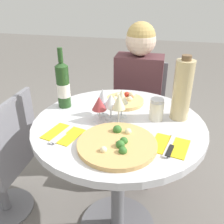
# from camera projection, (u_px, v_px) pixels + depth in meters

# --- Properties ---
(dining_table) EXTENTS (0.86, 0.86, 0.77)m
(dining_table) POSITION_uv_depth(u_px,v_px,m) (118.00, 150.00, 1.33)
(dining_table) COLOR slate
(dining_table) RESTS_ON ground_plane
(chair_behind_diner) EXTENTS (0.40, 0.40, 0.85)m
(chair_behind_diner) POSITION_uv_depth(u_px,v_px,m) (138.00, 118.00, 2.06)
(chair_behind_diner) COLOR slate
(chair_behind_diner) RESTS_ON ground_plane
(seated_diner) EXTENTS (0.34, 0.41, 1.17)m
(seated_diner) POSITION_uv_depth(u_px,v_px,m) (136.00, 109.00, 1.88)
(seated_diner) COLOR #512D33
(seated_diner) RESTS_ON ground_plane
(chair_empty_side) EXTENTS (0.40, 0.40, 0.85)m
(chair_empty_side) POSITION_uv_depth(u_px,v_px,m) (4.00, 164.00, 1.53)
(chair_empty_side) COLOR slate
(chair_empty_side) RESTS_ON ground_plane
(pizza_large) EXTENTS (0.34, 0.34, 0.05)m
(pizza_large) POSITION_uv_depth(u_px,v_px,m) (117.00, 144.00, 1.06)
(pizza_large) COLOR tan
(pizza_large) RESTS_ON dining_table
(pizza_small_far) EXTENTS (0.23, 0.23, 0.05)m
(pizza_small_far) POSITION_uv_depth(u_px,v_px,m) (124.00, 100.00, 1.45)
(pizza_small_far) COLOR #DBB26B
(pizza_small_far) RESTS_ON dining_table
(wine_bottle) EXTENTS (0.07, 0.07, 0.33)m
(wine_bottle) POSITION_uv_depth(u_px,v_px,m) (63.00, 85.00, 1.35)
(wine_bottle) COLOR #23471E
(wine_bottle) RESTS_ON dining_table
(tall_carafe) EXTENTS (0.09, 0.09, 0.33)m
(tall_carafe) POSITION_uv_depth(u_px,v_px,m) (182.00, 90.00, 1.22)
(tall_carafe) COLOR tan
(tall_carafe) RESTS_ON dining_table
(sugar_shaker) EXTENTS (0.07, 0.07, 0.11)m
(sugar_shaker) POSITION_uv_depth(u_px,v_px,m) (157.00, 109.00, 1.25)
(sugar_shaker) COLOR silver
(sugar_shaker) RESTS_ON dining_table
(wine_glass_front_left) EXTENTS (0.07, 0.07, 0.13)m
(wine_glass_front_left) POSITION_uv_depth(u_px,v_px,m) (99.00, 104.00, 1.22)
(wine_glass_front_left) COLOR silver
(wine_glass_front_left) RESTS_ON dining_table
(wine_glass_back_right) EXTENTS (0.07, 0.07, 0.15)m
(wine_glass_back_right) POSITION_uv_depth(u_px,v_px,m) (122.00, 97.00, 1.25)
(wine_glass_back_right) COLOR silver
(wine_glass_back_right) RESTS_ON dining_table
(wine_glass_center) EXTENTS (0.07, 0.07, 0.13)m
(wine_glass_center) POSITION_uv_depth(u_px,v_px,m) (111.00, 101.00, 1.24)
(wine_glass_center) COLOR silver
(wine_glass_center) RESTS_ON dining_table
(wine_glass_back_left) EXTENTS (0.07, 0.07, 0.15)m
(wine_glass_back_left) POSITION_uv_depth(u_px,v_px,m) (103.00, 96.00, 1.28)
(wine_glass_back_left) COLOR silver
(wine_glass_back_left) RESTS_ON dining_table
(wine_glass_front_right) EXTENTS (0.07, 0.07, 0.15)m
(wine_glass_front_right) POSITION_uv_depth(u_px,v_px,m) (119.00, 102.00, 1.19)
(wine_glass_front_right) COLOR silver
(wine_glass_front_right) RESTS_ON dining_table
(place_setting_left) EXTENTS (0.18, 0.19, 0.01)m
(place_setting_left) POSITION_uv_depth(u_px,v_px,m) (63.00, 134.00, 1.15)
(place_setting_left) COLOR yellow
(place_setting_left) RESTS_ON dining_table
(place_setting_right) EXTENTS (0.18, 0.19, 0.01)m
(place_setting_right) POSITION_uv_depth(u_px,v_px,m) (170.00, 146.00, 1.06)
(place_setting_right) COLOR yellow
(place_setting_right) RESTS_ON dining_table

